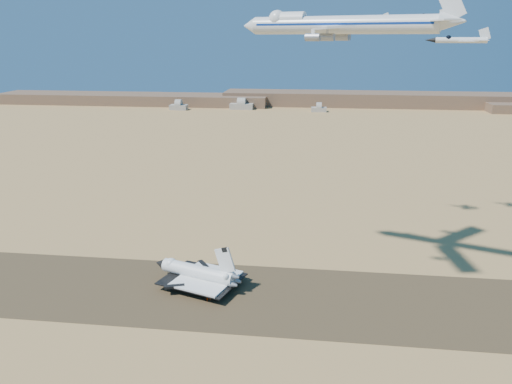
# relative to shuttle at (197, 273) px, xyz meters

# --- Properties ---
(ground) EXTENTS (1200.00, 1200.00, 0.00)m
(ground) POSITION_rel_shuttle_xyz_m (4.17, -6.14, -4.84)
(ground) COLOR #AC804C
(ground) RESTS_ON ground
(runway) EXTENTS (600.00, 50.00, 0.06)m
(runway) POSITION_rel_shuttle_xyz_m (4.17, -6.14, -4.81)
(runway) COLOR #4C3C26
(runway) RESTS_ON ground
(ridgeline) EXTENTS (960.00, 90.00, 18.00)m
(ridgeline) POSITION_rel_shuttle_xyz_m (69.48, 521.17, 2.79)
(ridgeline) COLOR brown
(ridgeline) RESTS_ON ground
(hangars) EXTENTS (200.50, 29.50, 30.00)m
(hangars) POSITION_rel_shuttle_xyz_m (-59.83, 472.29, -0.01)
(hangars) COLOR #9E9A8C
(hangars) RESTS_ON ground
(shuttle) EXTENTS (36.99, 29.70, 18.02)m
(shuttle) POSITION_rel_shuttle_xyz_m (0.00, 0.00, 0.00)
(shuttle) COLOR white
(shuttle) RESTS_ON runway
(carrier_747) EXTENTS (74.71, 55.34, 18.82)m
(carrier_747) POSITION_rel_shuttle_xyz_m (47.47, 12.20, 89.33)
(carrier_747) COLOR silver
(crew_a) EXTENTS (0.59, 0.70, 1.64)m
(crew_a) POSITION_rel_shuttle_xyz_m (7.11, -10.96, -3.96)
(crew_a) COLOR #E24C0D
(crew_a) RESTS_ON runway
(crew_b) EXTENTS (0.88, 0.89, 1.64)m
(crew_b) POSITION_rel_shuttle_xyz_m (5.87, -10.11, -3.96)
(crew_b) COLOR #E24C0D
(crew_b) RESTS_ON runway
(crew_c) EXTENTS (1.14, 0.88, 1.73)m
(crew_c) POSITION_rel_shuttle_xyz_m (6.30, -11.83, -3.92)
(crew_c) COLOR #E24C0D
(crew_c) RESTS_ON runway
(chase_jet_a) EXTENTS (15.07, 8.47, 3.78)m
(chase_jet_a) POSITION_rel_shuttle_xyz_m (77.12, -32.83, 84.74)
(chase_jet_a) COLOR silver
(chase_jet_e) EXTENTS (15.15, 8.79, 3.85)m
(chase_jet_e) POSITION_rel_shuttle_xyz_m (65.21, 65.48, 92.36)
(chase_jet_e) COLOR silver
(chase_jet_f) EXTENTS (14.61, 8.64, 3.76)m
(chase_jet_f) POSITION_rel_shuttle_xyz_m (89.96, 72.11, 94.19)
(chase_jet_f) COLOR silver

